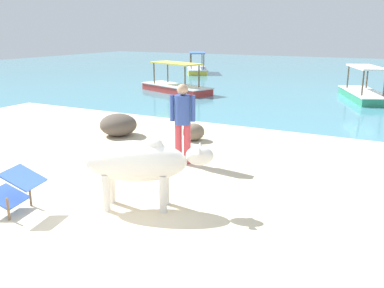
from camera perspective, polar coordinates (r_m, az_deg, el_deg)
The scene contains 10 objects.
sand_beach at distance 6.06m, azimuth -14.16°, elevation -11.42°, with size 18.00×14.00×0.04m, color beige.
water_surface at distance 26.35m, azimuth 19.94°, elevation 8.45°, with size 60.00×36.00×0.03m, color teal.
cow at distance 6.38m, azimuth -7.15°, elevation -2.41°, with size 1.95×1.19×1.11m.
deck_chair_far at distance 6.78m, azimuth -22.76°, elevation -5.53°, with size 0.87×0.70×0.68m.
person_standing at distance 8.43m, azimuth -1.27°, elevation 3.56°, with size 0.48×0.32×1.62m.
shore_rock_large at distance 11.01m, azimuth -9.91°, elevation 2.57°, with size 0.97×0.94×0.57m, color brown.
shore_rock_medium at distance 10.39m, azimuth 0.20°, elevation 1.64°, with size 0.55×0.52×0.42m, color #756651.
boat_yellow at distance 27.30m, azimuth 0.65°, elevation 10.17°, with size 2.82×3.76×1.29m.
boat_red at distance 18.68m, azimuth -2.18°, elevation 7.82°, with size 3.84×2.40×1.29m.
boat_green at distance 18.03m, azimuth 22.17°, elevation 6.45°, with size 2.45×3.84×1.29m.
Camera 1 is at (3.75, -3.94, 2.69)m, focal length 39.53 mm.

